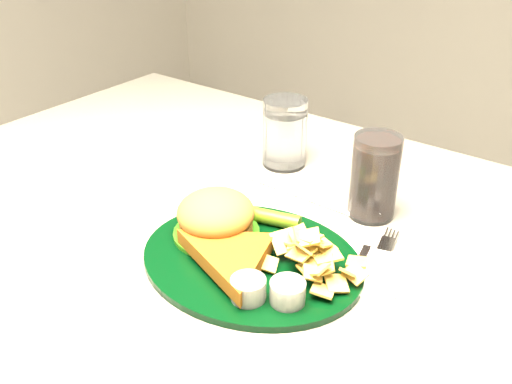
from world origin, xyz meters
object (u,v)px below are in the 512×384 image
Objects in this scene: fork_napkin at (360,267)px; cola_glass at (374,177)px; water_glass at (285,133)px; dinner_plate at (251,241)px.

cola_glass is at bearing 97.86° from fork_napkin.
cola_glass is at bearing -17.24° from water_glass.
water_glass reaches higher than fork_napkin.
cola_glass reaches higher than dinner_plate.
dinner_plate is 1.98× the size of fork_napkin.
fork_napkin is at bearing 25.11° from dinner_plate.
dinner_plate reaches higher than fork_napkin.
fork_napkin is (0.12, 0.07, -0.03)m from dinner_plate.
fork_napkin is (0.05, -0.13, -0.06)m from cola_glass.
water_glass is 0.78× the size of fork_napkin.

